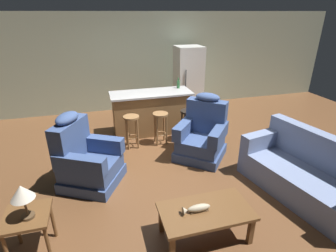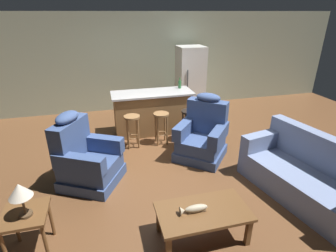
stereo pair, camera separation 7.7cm
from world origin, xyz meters
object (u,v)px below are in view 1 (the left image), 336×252
coffee_table (206,214)px  kitchen_island (152,112)px  bottle_tall_green (178,84)px  bar_stool_left (132,126)px  bar_stool_right (188,120)px  recliner_near_lamp (86,160)px  end_table (28,222)px  table_lamp (22,194)px  fish_figurine (196,209)px  bar_stool_middle (160,123)px  recliner_near_island (202,135)px  couch (306,174)px  refrigerator (188,79)px

coffee_table → kitchen_island: kitchen_island is taller
kitchen_island → bottle_tall_green: bottle_tall_green is taller
bar_stool_left → bar_stool_right: 1.20m
bar_stool_left → bottle_tall_green: bearing=32.9°
recliner_near_lamp → end_table: (-0.60, -1.27, 0.04)m
table_lamp → bottle_tall_green: size_ratio=1.66×
kitchen_island → bottle_tall_green: 0.91m
bottle_tall_green → kitchen_island: bearing=-166.2°
fish_figurine → bar_stool_middle: bar_stool_middle is taller
table_lamp → recliner_near_lamp: bearing=66.4°
recliner_near_island → table_lamp: 3.19m
fish_figurine → end_table: size_ratio=0.61×
recliner_near_island → bar_stool_middle: 0.95m
couch → bar_stool_right: 2.49m
coffee_table → refrigerator: (1.35, 4.45, 0.52)m
kitchen_island → bar_stool_right: (0.65, -0.63, -0.01)m
bar_stool_left → recliner_near_lamp: bearing=-130.4°
bar_stool_left → fish_figurine: bearing=-81.8°
fish_figurine → bar_stool_right: size_ratio=0.50×
coffee_table → bar_stool_middle: bearing=87.8°
table_lamp → coffee_table: bearing=-7.8°
fish_figurine → bar_stool_right: bar_stool_right is taller
bar_stool_left → bar_stool_middle: same height
fish_figurine → couch: 1.97m
kitchen_island → bar_stool_middle: 0.63m
end_table → bar_stool_middle: size_ratio=0.82×
coffee_table → bar_stool_middle: 2.62m
bar_stool_right → bottle_tall_green: bottle_tall_green is taller
table_lamp → bar_stool_right: (2.66, 2.35, -0.40)m
recliner_near_lamp → fish_figurine: bearing=-22.4°
end_table → kitchen_island: 3.58m
end_table → bottle_tall_green: bearing=48.8°
fish_figurine → recliner_near_lamp: recliner_near_lamp is taller
refrigerator → bottle_tall_green: (-0.62, -1.03, 0.16)m
fish_figurine → bottle_tall_green: 3.56m
recliner_near_island → refrigerator: refrigerator is taller
recliner_near_lamp → bar_stool_left: size_ratio=1.76×
bar_stool_middle → refrigerator: size_ratio=0.39×
recliner_near_island → table_lamp: (-2.70, -1.65, 0.45)m
fish_figurine → recliner_near_lamp: (-1.26, 1.57, -0.04)m
bar_stool_left → refrigerator: bearing=44.7°
end_table → bar_stool_left: size_ratio=0.82×
coffee_table → refrigerator: refrigerator is taller
fish_figurine → recliner_near_lamp: bearing=128.8°
refrigerator → coffee_table: bearing=-106.9°
fish_figurine → bar_stool_left: 2.64m
fish_figurine → bottle_tall_green: bearing=75.9°
couch → recliner_near_island: size_ratio=1.69×
bottle_tall_green → fish_figurine: bearing=-104.1°
kitchen_island → recliner_near_lamp: bearing=-130.6°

